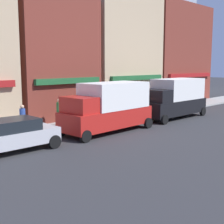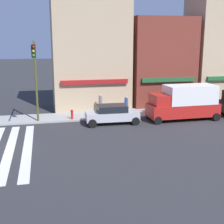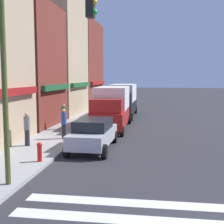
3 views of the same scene
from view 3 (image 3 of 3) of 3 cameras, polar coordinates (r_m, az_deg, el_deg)
name	(u,v)px [view 3 (image 3 of 3)]	position (r m, az deg, el deg)	size (l,w,h in m)	color
storefront_row	(46,51)	(29.50, -11.91, 10.77)	(32.28, 5.30, 15.44)	tan
traffic_signal	(38,50)	(10.42, -13.29, 11.04)	(0.32, 5.37, 6.80)	#474C1E
sedan_silver	(93,133)	(16.34, -3.45, -3.93)	(4.45, 2.02, 1.59)	#B7B7BC
box_truck_red	(111,107)	(22.52, -0.12, 0.88)	(6.25, 2.42, 3.04)	#B21E19
box_truck_black	(122,100)	(29.64, 1.92, 2.24)	(6.23, 2.42, 3.04)	black
pedestrian_grey_coat	(27,128)	(17.04, -15.29, -2.93)	(0.32, 0.32, 1.77)	#23232D
pedestrian_green_top	(64,116)	(21.87, -8.83, -0.72)	(0.32, 0.32, 1.77)	#23232D
pedestrian_blue_shirt	(64,123)	(18.56, -8.81, -2.01)	(0.32, 0.32, 1.77)	#23232D
fire_hydrant	(40,151)	(13.88, -13.11, -6.94)	(0.24, 0.24, 0.84)	red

